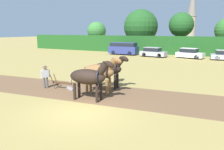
{
  "coord_description": "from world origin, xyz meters",
  "views": [
    {
      "loc": [
        6.36,
        -8.62,
        4.09
      ],
      "look_at": [
        -0.49,
        4.41,
        1.1
      ],
      "focal_mm": 35.0,
      "sensor_mm": 36.0,
      "label": 1
    }
  ],
  "objects": [
    {
      "name": "draft_horse_trail_left",
      "position": [
        -1.05,
        4.94,
        1.41
      ],
      "size": [
        2.85,
        1.15,
        2.46
      ],
      "rotation": [
        0.0,
        0.0,
        0.12
      ],
      "color": "black",
      "rests_on": "ground"
    },
    {
      "name": "farmer_at_plow",
      "position": [
        -5.05,
        2.76,
        0.94
      ],
      "size": [
        0.41,
        0.56,
        1.63
      ],
      "rotation": [
        0.0,
        0.0,
        -0.55
      ],
      "color": "#4C4C4C",
      "rests_on": "ground"
    },
    {
      "name": "plowed_furrow_strip",
      "position": [
        -5.67,
        2.87,
        0.0
      ],
      "size": [
        31.67,
        7.96,
        0.01
      ],
      "primitive_type": "cube",
      "rotation": [
        0.0,
        0.0,
        0.12
      ],
      "color": "brown",
      "rests_on": "ground"
    },
    {
      "name": "plow",
      "position": [
        -3.65,
        3.1,
        0.32
      ],
      "size": [
        1.78,
        0.53,
        1.13
      ],
      "rotation": [
        0.0,
        0.0,
        0.12
      ],
      "color": "#4C331E",
      "rests_on": "ground"
    },
    {
      "name": "hedgerow",
      "position": [
        0.0,
        30.37,
        1.59
      ],
      "size": [
        67.96,
        1.52,
        3.18
      ],
      "primitive_type": "cube",
      "color": "#1E511E",
      "rests_on": "ground"
    },
    {
      "name": "parked_car_left",
      "position": [
        -4.02,
        25.25,
        0.73
      ],
      "size": [
        4.33,
        2.21,
        1.51
      ],
      "rotation": [
        0.0,
        0.0,
        -0.12
      ],
      "color": "#9E9EA8",
      "rests_on": "ground"
    },
    {
      "name": "draft_horse_lead_left",
      "position": [
        -0.7,
        1.9,
        1.42
      ],
      "size": [
        2.98,
        1.22,
        2.51
      ],
      "rotation": [
        0.0,
        0.0,
        0.12
      ],
      "color": "black",
      "rests_on": "ground"
    },
    {
      "name": "parked_van",
      "position": [
        -9.62,
        26.01,
        1.08
      ],
      "size": [
        5.07,
        1.9,
        2.1
      ],
      "rotation": [
        0.0,
        0.0,
        0.01
      ],
      "color": "navy",
      "rests_on": "ground"
    },
    {
      "name": "draft_horse_lead_right",
      "position": [
        -0.88,
        3.42,
        1.46
      ],
      "size": [
        2.88,
        1.24,
        2.54
      ],
      "rotation": [
        0.0,
        0.0,
        0.12
      ],
      "color": "brown",
      "rests_on": "ground"
    },
    {
      "name": "parked_car_center_left",
      "position": [
        1.44,
        26.02,
        0.73
      ],
      "size": [
        4.22,
        2.45,
        1.53
      ],
      "rotation": [
        0.0,
        0.0,
        -0.2
      ],
      "color": "silver",
      "rests_on": "ground"
    },
    {
      "name": "ground_plane",
      "position": [
        0.0,
        0.0,
        0.0
      ],
      "size": [
        240.0,
        240.0,
        0.0
      ],
      "primitive_type": "plane",
      "color": "#998447"
    },
    {
      "name": "tree_left",
      "position": [
        -10.13,
        35.69,
        4.96
      ],
      "size": [
        7.1,
        7.1,
        8.51
      ],
      "color": "#4C3823",
      "rests_on": "ground"
    },
    {
      "name": "farmer_beside_team",
      "position": [
        -1.33,
        6.59,
        1.07
      ],
      "size": [
        0.63,
        0.45,
        1.8
      ],
      "rotation": [
        0.0,
        0.0,
        1.1
      ],
      "color": "#4C4C4C",
      "rests_on": "ground"
    },
    {
      "name": "church_spire",
      "position": [
        -4.86,
        68.85,
        10.12
      ],
      "size": [
        2.98,
        2.98,
        19.33
      ],
      "color": "gray",
      "rests_on": "ground"
    },
    {
      "name": "tree_far_left",
      "position": [
        -21.4,
        36.3,
        3.99
      ],
      "size": [
        4.41,
        4.41,
        6.21
      ],
      "color": "#423323",
      "rests_on": "ground"
    },
    {
      "name": "tree_center_left",
      "position": [
        -1.68,
        34.68,
        5.17
      ],
      "size": [
        4.61,
        4.61,
        7.5
      ],
      "color": "#423323",
      "rests_on": "ground"
    }
  ]
}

